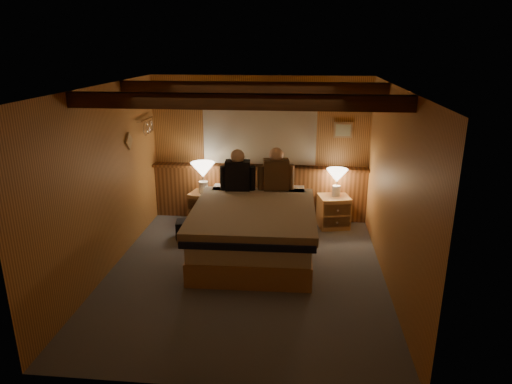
# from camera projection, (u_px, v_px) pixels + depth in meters

# --- Properties ---
(floor) EXTENTS (4.20, 4.20, 0.00)m
(floor) POSITION_uv_depth(u_px,v_px,m) (245.00, 274.00, 5.99)
(floor) COLOR slate
(floor) RESTS_ON ground
(ceiling) EXTENTS (4.20, 4.20, 0.00)m
(ceiling) POSITION_uv_depth(u_px,v_px,m) (244.00, 87.00, 5.24)
(ceiling) COLOR #B98645
(ceiling) RESTS_ON wall_back
(wall_back) EXTENTS (3.60, 0.00, 3.60)m
(wall_back) POSITION_uv_depth(u_px,v_px,m) (260.00, 149.00, 7.60)
(wall_back) COLOR #D1934B
(wall_back) RESTS_ON floor
(wall_left) EXTENTS (0.00, 4.20, 4.20)m
(wall_left) POSITION_uv_depth(u_px,v_px,m) (104.00, 182.00, 5.78)
(wall_left) COLOR #D1934B
(wall_left) RESTS_ON floor
(wall_right) EXTENTS (0.00, 4.20, 4.20)m
(wall_right) POSITION_uv_depth(u_px,v_px,m) (394.00, 191.00, 5.45)
(wall_right) COLOR #D1934B
(wall_right) RESTS_ON floor
(wall_front) EXTENTS (3.60, 0.00, 3.60)m
(wall_front) POSITION_uv_depth(u_px,v_px,m) (212.00, 265.00, 3.63)
(wall_front) COLOR #D1934B
(wall_front) RESTS_ON floor
(wainscot) EXTENTS (3.60, 0.23, 0.94)m
(wainscot) POSITION_uv_depth(u_px,v_px,m) (259.00, 191.00, 7.76)
(wainscot) COLOR brown
(wainscot) RESTS_ON wall_back
(curtain_window) EXTENTS (2.18, 0.09, 1.11)m
(curtain_window) POSITION_uv_depth(u_px,v_px,m) (260.00, 131.00, 7.44)
(curtain_window) COLOR #4B2712
(curtain_window) RESTS_ON wall_back
(ceiling_beams) EXTENTS (3.60, 1.65, 0.16)m
(ceiling_beams) POSITION_uv_depth(u_px,v_px,m) (245.00, 94.00, 5.41)
(ceiling_beams) COLOR #4B2712
(ceiling_beams) RESTS_ON ceiling
(coat_rail) EXTENTS (0.05, 0.55, 0.24)m
(coat_rail) POSITION_uv_depth(u_px,v_px,m) (148.00, 125.00, 7.12)
(coat_rail) COLOR silver
(coat_rail) RESTS_ON wall_left
(framed_print) EXTENTS (0.30, 0.04, 0.25)m
(framed_print) POSITION_uv_depth(u_px,v_px,m) (343.00, 130.00, 7.35)
(framed_print) COLOR tan
(framed_print) RESTS_ON wall_back
(bed) EXTENTS (1.71, 2.18, 0.73)m
(bed) POSITION_uv_depth(u_px,v_px,m) (254.00, 229.00, 6.43)
(bed) COLOR tan
(bed) RESTS_ON floor
(nightstand_left) EXTENTS (0.55, 0.51, 0.52)m
(nightstand_left) POSITION_uv_depth(u_px,v_px,m) (205.00, 207.00, 7.66)
(nightstand_left) COLOR tan
(nightstand_left) RESTS_ON floor
(nightstand_right) EXTENTS (0.55, 0.52, 0.52)m
(nightstand_right) POSITION_uv_depth(u_px,v_px,m) (334.00, 212.00, 7.46)
(nightstand_right) COLOR tan
(nightstand_right) RESTS_ON floor
(lamp_left) EXTENTS (0.40, 0.40, 0.52)m
(lamp_left) POSITION_uv_depth(u_px,v_px,m) (203.00, 172.00, 7.46)
(lamp_left) COLOR silver
(lamp_left) RESTS_ON nightstand_left
(lamp_right) EXTENTS (0.34, 0.34, 0.45)m
(lamp_right) POSITION_uv_depth(u_px,v_px,m) (337.00, 177.00, 7.31)
(lamp_right) COLOR silver
(lamp_right) RESTS_ON nightstand_right
(person_left) EXTENTS (0.55, 0.24, 0.66)m
(person_left) POSITION_uv_depth(u_px,v_px,m) (238.00, 173.00, 6.95)
(person_left) COLOR black
(person_left) RESTS_ON bed
(person_right) EXTENTS (0.56, 0.28, 0.68)m
(person_right) POSITION_uv_depth(u_px,v_px,m) (276.00, 172.00, 6.97)
(person_right) COLOR #4B331E
(person_right) RESTS_ON bed
(duffel_bag) EXTENTS (0.48, 0.33, 0.32)m
(duffel_bag) POSITION_uv_depth(u_px,v_px,m) (191.00, 229.00, 7.09)
(duffel_bag) COLOR black
(duffel_bag) RESTS_ON floor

